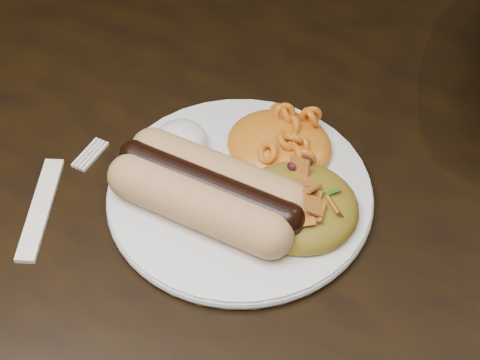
% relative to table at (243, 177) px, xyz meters
% --- Properties ---
extents(table, '(1.60, 0.90, 0.75)m').
position_rel_table_xyz_m(table, '(0.00, 0.00, 0.00)').
color(table, black).
rests_on(table, floor).
extents(plate, '(0.21, 0.21, 0.01)m').
position_rel_table_xyz_m(plate, '(0.05, -0.09, 0.10)').
color(plate, white).
rests_on(plate, table).
extents(hotdog, '(0.13, 0.07, 0.04)m').
position_rel_table_xyz_m(hotdog, '(0.03, -0.12, 0.12)').
color(hotdog, '#E9B05A').
rests_on(hotdog, plate).
extents(mac_and_cheese, '(0.10, 0.09, 0.03)m').
position_rel_table_xyz_m(mac_and_cheese, '(0.05, -0.04, 0.12)').
color(mac_and_cheese, orange).
rests_on(mac_and_cheese, plate).
extents(sour_cream, '(0.05, 0.05, 0.03)m').
position_rel_table_xyz_m(sour_cream, '(-0.02, -0.08, 0.12)').
color(sour_cream, white).
rests_on(sour_cream, plate).
extents(taco_salad, '(0.09, 0.09, 0.04)m').
position_rel_table_xyz_m(taco_salad, '(0.10, -0.09, 0.12)').
color(taco_salad, '#9F4212').
rests_on(taco_salad, plate).
extents(fork, '(0.07, 0.13, 0.00)m').
position_rel_table_xyz_m(fork, '(-0.08, -0.18, 0.09)').
color(fork, white).
rests_on(fork, table).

